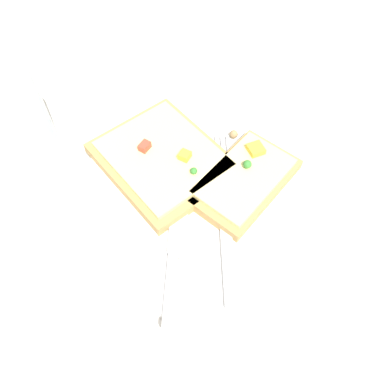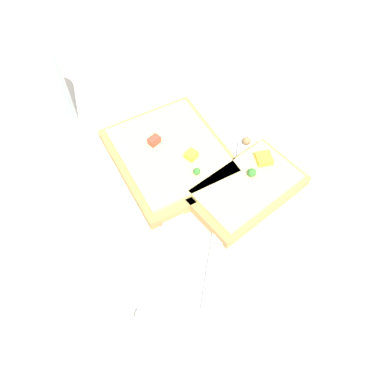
{
  "view_description": "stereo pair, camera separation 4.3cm",
  "coord_description": "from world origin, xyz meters",
  "px_view_note": "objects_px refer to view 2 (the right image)",
  "views": [
    {
      "loc": [
        -0.23,
        -0.02,
        0.38
      ],
      "look_at": [
        0.0,
        0.0,
        0.02
      ],
      "focal_mm": 35.0,
      "sensor_mm": 36.0,
      "label": 1
    },
    {
      "loc": [
        -0.23,
        -0.07,
        0.38
      ],
      "look_at": [
        0.0,
        0.0,
        0.02
      ],
      "focal_mm": 35.0,
      "sensor_mm": 36.0,
      "label": 2
    }
  ],
  "objects_px": {
    "plate": "(192,200)",
    "pizza_slice_main": "(171,155)",
    "pizza_slice_corner": "(247,188)",
    "drinking_glass": "(43,93)",
    "fork": "(222,205)",
    "knife": "(166,243)"
  },
  "relations": [
    {
      "from": "plate",
      "to": "pizza_slice_corner",
      "type": "relative_size",
      "value": 1.81
    },
    {
      "from": "fork",
      "to": "pizza_slice_main",
      "type": "bearing_deg",
      "value": 51.19
    },
    {
      "from": "pizza_slice_corner",
      "to": "drinking_glass",
      "type": "bearing_deg",
      "value": 114.82
    },
    {
      "from": "knife",
      "to": "pizza_slice_corner",
      "type": "height_order",
      "value": "pizza_slice_corner"
    },
    {
      "from": "pizza_slice_main",
      "to": "fork",
      "type": "bearing_deg",
      "value": -167.51
    },
    {
      "from": "pizza_slice_corner",
      "to": "knife",
      "type": "bearing_deg",
      "value": 176.69
    },
    {
      "from": "fork",
      "to": "knife",
      "type": "bearing_deg",
      "value": 136.76
    },
    {
      "from": "plate",
      "to": "drinking_glass",
      "type": "relative_size",
      "value": 2.43
    },
    {
      "from": "fork",
      "to": "pizza_slice_corner",
      "type": "height_order",
      "value": "pizza_slice_corner"
    },
    {
      "from": "fork",
      "to": "drinking_glass",
      "type": "relative_size",
      "value": 1.93
    },
    {
      "from": "knife",
      "to": "pizza_slice_main",
      "type": "bearing_deg",
      "value": 12.41
    },
    {
      "from": "pizza_slice_corner",
      "to": "drinking_glass",
      "type": "relative_size",
      "value": 1.34
    },
    {
      "from": "plate",
      "to": "pizza_slice_main",
      "type": "relative_size",
      "value": 1.39
    },
    {
      "from": "pizza_slice_main",
      "to": "drinking_glass",
      "type": "distance_m",
      "value": 0.18
    },
    {
      "from": "plate",
      "to": "pizza_slice_main",
      "type": "height_order",
      "value": "pizza_slice_main"
    },
    {
      "from": "plate",
      "to": "drinking_glass",
      "type": "xyz_separation_m",
      "value": [
        0.07,
        0.21,
        0.05
      ]
    },
    {
      "from": "knife",
      "to": "drinking_glass",
      "type": "distance_m",
      "value": 0.25
    },
    {
      "from": "plate",
      "to": "drinking_glass",
      "type": "bearing_deg",
      "value": 72.16
    },
    {
      "from": "plate",
      "to": "knife",
      "type": "xyz_separation_m",
      "value": [
        -0.07,
        0.01,
        0.01
      ]
    },
    {
      "from": "knife",
      "to": "pizza_slice_corner",
      "type": "distance_m",
      "value": 0.11
    },
    {
      "from": "plate",
      "to": "knife",
      "type": "relative_size",
      "value": 1.34
    },
    {
      "from": "knife",
      "to": "pizza_slice_corner",
      "type": "bearing_deg",
      "value": -40.6
    }
  ]
}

